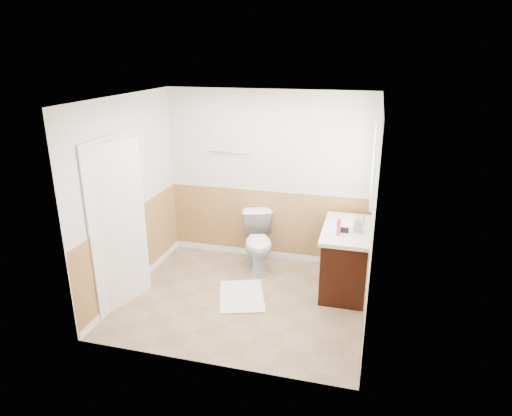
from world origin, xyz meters
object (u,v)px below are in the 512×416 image
(toilet, at_px, (258,242))
(lotion_bottle, at_px, (339,227))
(vanity_cabinet, at_px, (345,260))
(bath_mat, at_px, (242,296))
(soap_dispenser, at_px, (358,223))

(toilet, relative_size, lotion_bottle, 3.59)
(vanity_cabinet, xyz_separation_m, lotion_bottle, (-0.10, -0.27, 0.56))
(bath_mat, bearing_deg, toilet, 90.00)
(vanity_cabinet, height_order, soap_dispenser, soap_dispenser)
(lotion_bottle, height_order, soap_dispenser, lotion_bottle)
(bath_mat, relative_size, soap_dispenser, 3.75)
(vanity_cabinet, bearing_deg, lotion_bottle, -110.32)
(bath_mat, height_order, lotion_bottle, lotion_bottle)
(toilet, bearing_deg, soap_dispenser, -32.91)
(bath_mat, xyz_separation_m, vanity_cabinet, (1.25, 0.59, 0.39))
(toilet, bearing_deg, lotion_bottle, -44.08)
(toilet, relative_size, vanity_cabinet, 0.72)
(toilet, relative_size, bath_mat, 0.99)
(lotion_bottle, bearing_deg, vanity_cabinet, 69.68)
(toilet, xyz_separation_m, bath_mat, (0.00, -0.87, -0.39))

